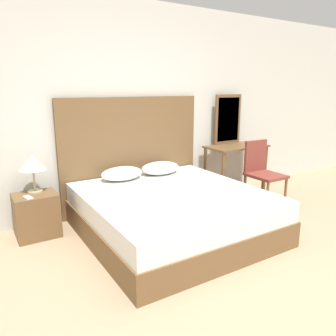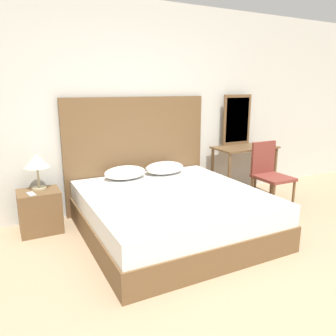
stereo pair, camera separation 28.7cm
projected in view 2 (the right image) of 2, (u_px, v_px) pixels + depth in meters
The scene contains 13 objects.
ground_plane at pixel (270, 317), 2.37m from camera, with size 16.00×16.00×0.00m, color tan.
wall_back at pixel (133, 108), 4.34m from camera, with size 10.00×0.06×2.70m.
bed at pixel (172, 213), 3.68m from camera, with size 1.88×1.95×0.49m.
headboard at pixel (138, 153), 4.42m from camera, with size 1.97×0.05×1.50m.
pillow_left at pixel (125, 173), 4.12m from camera, with size 0.53×0.37×0.16m.
pillow_right at pixel (165, 168), 4.36m from camera, with size 0.53×0.37×0.16m.
phone_on_bed at pixel (187, 182), 3.96m from camera, with size 0.16×0.14×0.01m.
nightstand at pixel (40, 211), 3.73m from camera, with size 0.45×0.38×0.49m.
table_lamp at pixel (37, 161), 3.67m from camera, with size 0.29×0.29×0.42m.
phone_on_nightstand at pixel (31, 194), 3.56m from camera, with size 0.10×0.16×0.01m.
vanity_desk at pixel (244, 155), 4.93m from camera, with size 0.95×0.50×0.76m.
vanity_mirror at pixel (237, 120), 4.99m from camera, with size 0.49×0.03×0.76m.
chair at pixel (269, 171), 4.55m from camera, with size 0.43×0.48×0.88m.
Camera 2 is at (-1.59, -1.48, 1.61)m, focal length 35.00 mm.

